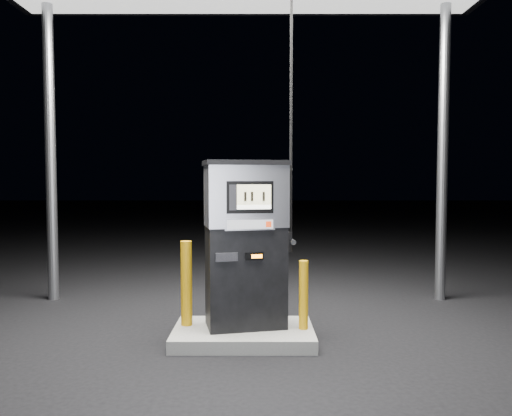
{
  "coord_description": "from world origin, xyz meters",
  "views": [
    {
      "loc": [
        0.15,
        -5.65,
        1.84
      ],
      "look_at": [
        0.14,
        0.0,
        1.53
      ],
      "focal_mm": 35.0,
      "sensor_mm": 36.0,
      "label": 1
    }
  ],
  "objects": [
    {
      "name": "bollard_left",
      "position": [
        -0.67,
        0.11,
        0.64
      ],
      "size": [
        0.15,
        0.15,
        0.99
      ],
      "primitive_type": "cylinder",
      "rotation": [
        0.0,
        0.0,
        -0.14
      ],
      "color": "#CE910B",
      "rests_on": "pump_island"
    },
    {
      "name": "fuel_dispenser",
      "position": [
        0.03,
        0.07,
        1.13
      ],
      "size": [
        1.11,
        0.75,
        3.98
      ],
      "rotation": [
        0.0,
        0.0,
        0.21
      ],
      "color": "black",
      "rests_on": "pump_island"
    },
    {
      "name": "pump_island",
      "position": [
        0.0,
        0.0,
        0.07
      ],
      "size": [
        1.6,
        1.0,
        0.15
      ],
      "primitive_type": "cube",
      "color": "#60605B",
      "rests_on": "ground"
    },
    {
      "name": "ground",
      "position": [
        0.0,
        0.0,
        0.0
      ],
      "size": [
        80.0,
        80.0,
        0.0
      ],
      "primitive_type": "plane",
      "color": "black",
      "rests_on": "ground"
    },
    {
      "name": "bollard_right",
      "position": [
        0.69,
        -0.04,
        0.54
      ],
      "size": [
        0.11,
        0.11,
        0.78
      ],
      "primitive_type": "cylinder",
      "rotation": [
        0.0,
        0.0,
        -0.07
      ],
      "color": "#CE910B",
      "rests_on": "pump_island"
    }
  ]
}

